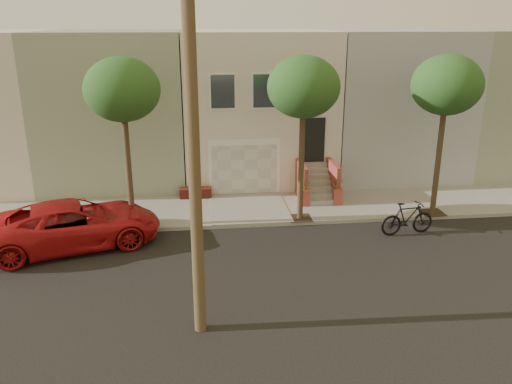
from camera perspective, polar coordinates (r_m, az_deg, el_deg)
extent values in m
plane|color=black|center=(16.92, 4.05, -8.31)|extent=(90.00, 90.00, 0.00)
cube|color=gray|center=(21.73, 1.54, -1.81)|extent=(40.00, 3.70, 0.15)
cube|color=beige|center=(26.49, -0.16, 9.89)|extent=(7.00, 8.00, 7.00)
cube|color=gray|center=(26.62, -15.07, 9.31)|extent=(6.50, 8.00, 7.00)
cube|color=#9C9FA5|center=(28.05, 14.00, 9.83)|extent=(6.50, 8.00, 7.00)
cube|color=gray|center=(30.90, 25.54, 9.35)|extent=(6.50, 8.00, 7.00)
cube|color=white|center=(23.00, -1.30, 2.81)|extent=(3.20, 0.12, 2.50)
cube|color=silver|center=(22.96, -1.28, 2.53)|extent=(2.90, 0.06, 2.20)
cube|color=gray|center=(21.60, -0.82, -1.69)|extent=(3.20, 3.70, 0.02)
cube|color=maroon|center=(22.91, -6.69, -0.07)|extent=(1.40, 0.45, 0.44)
cube|color=black|center=(23.14, 6.40, 5.74)|extent=(1.00, 0.06, 2.00)
cube|color=#3F4751|center=(22.21, -3.71, 11.05)|extent=(1.00, 0.06, 1.40)
cube|color=white|center=(22.23, -3.71, 11.05)|extent=(1.15, 0.05, 1.55)
cube|color=#3F4751|center=(22.37, 0.99, 11.13)|extent=(1.00, 0.06, 1.40)
cube|color=white|center=(22.39, 0.98, 11.14)|extent=(1.15, 0.05, 1.55)
cube|color=#3F4751|center=(22.67, 5.59, 11.15)|extent=(1.00, 0.06, 1.40)
cube|color=white|center=(22.69, 5.58, 11.16)|extent=(1.15, 0.05, 1.55)
cube|color=gray|center=(22.10, 7.19, -1.12)|extent=(1.20, 0.28, 0.20)
cube|color=gray|center=(22.29, 7.05, -0.40)|extent=(1.20, 0.28, 0.20)
cube|color=gray|center=(22.49, 6.91, 0.31)|extent=(1.20, 0.28, 0.20)
cube|color=gray|center=(22.68, 6.77, 1.01)|extent=(1.20, 0.28, 0.20)
cube|color=gray|center=(22.89, 6.63, 1.70)|extent=(1.20, 0.28, 0.20)
cube|color=gray|center=(23.09, 6.49, 2.37)|extent=(1.20, 0.28, 0.20)
cube|color=gray|center=(23.30, 6.36, 3.04)|extent=(1.20, 0.28, 0.20)
cube|color=brown|center=(22.51, 5.04, 1.20)|extent=(0.18, 1.96, 1.60)
cube|color=brown|center=(22.82, 8.49, 1.31)|extent=(0.18, 1.96, 1.60)
cube|color=brown|center=(21.83, 5.45, -0.61)|extent=(0.35, 0.35, 0.70)
imported|color=#234F1C|center=(21.65, 5.50, 0.82)|extent=(0.40, 0.35, 0.45)
cube|color=brown|center=(22.15, 9.00, -0.48)|extent=(0.35, 0.35, 0.70)
imported|color=#234F1C|center=(21.98, 9.08, 0.94)|extent=(0.41, 0.35, 0.45)
cube|color=#2D2116|center=(20.34, -13.45, -3.56)|extent=(0.90, 0.90, 0.02)
cylinder|color=#3B291B|center=(19.66, -13.90, 2.11)|extent=(0.22, 0.22, 4.20)
ellipsoid|color=#234F1C|center=(19.06, -14.61, 10.93)|extent=(2.70, 2.57, 2.29)
cube|color=#2D2116|center=(20.53, 4.87, -2.88)|extent=(0.90, 0.90, 0.02)
cylinder|color=#3B291B|center=(19.86, 5.03, 2.75)|extent=(0.22, 0.22, 4.20)
ellipsoid|color=#234F1C|center=(19.27, 5.29, 11.52)|extent=(2.70, 2.57, 2.29)
cube|color=#2D2116|center=(22.23, 18.92, -2.16)|extent=(0.90, 0.90, 0.02)
cylinder|color=#3B291B|center=(21.62, 19.50, 3.05)|extent=(0.22, 0.22, 4.20)
ellipsoid|color=#234F1C|center=(21.07, 20.39, 11.06)|extent=(2.70, 2.57, 2.29)
cylinder|color=#43301F|center=(11.92, -6.97, 5.68)|extent=(0.30, 0.30, 10.00)
imported|color=#AF1518|center=(19.17, -19.47, -3.38)|extent=(6.43, 4.29, 1.64)
imported|color=black|center=(19.93, 16.42, -2.81)|extent=(2.16, 0.87, 1.26)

